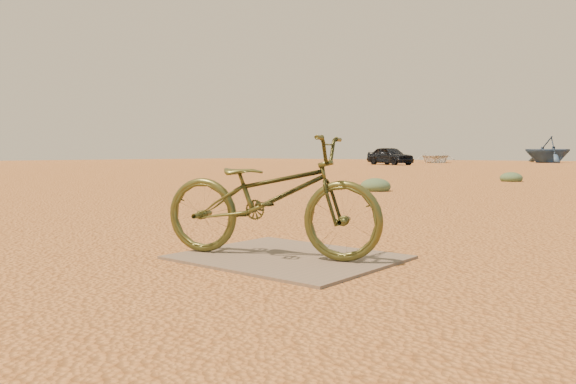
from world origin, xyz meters
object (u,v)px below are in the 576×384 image
Objects in this scene: plywood_board at (288,257)px; boat_far_left at (548,149)px; car at (390,156)px; boat_near_left at (435,157)px; bicycle at (270,197)px.

boat_far_left is (-10.24, 47.14, 1.12)m from plywood_board.
car is 0.88× the size of boat_far_left.
car is 16.54m from boat_far_left.
bicycle is at bearing -89.66° from boat_near_left.
plywood_board is 0.51m from bicycle.
car is 9.91m from boat_near_left.
boat_far_left is (-10.13, 47.23, 0.63)m from bicycle.
car is at bearing 117.74° from plywood_board.
car is at bearing 8.50° from bicycle.
plywood_board is 0.37× the size of boat_far_left.
bicycle is at bearing -138.57° from plywood_board.
plywood_board is at bearing -67.58° from bicycle.
boat_far_left reaches higher than car.
plywood_board is 0.42× the size of car.
boat_near_left is at bearing 26.86° from car.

